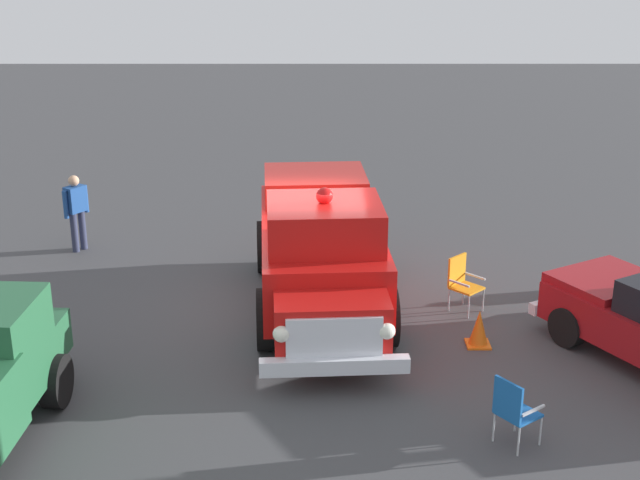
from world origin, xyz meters
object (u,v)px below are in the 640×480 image
object	(u,v)px
vintage_fire_truck	(321,248)
lawn_chair_spare	(513,408)
lawn_chair_by_car	(462,279)
spectator_standing	(76,208)
traffic_cone	(479,328)

from	to	relation	value
vintage_fire_truck	lawn_chair_spare	xyz separation A→B (m)	(-2.56, 4.52, -0.61)
vintage_fire_truck	lawn_chair_by_car	bearing A→B (deg)	179.82
spectator_standing	lawn_chair_spare	bearing A→B (deg)	135.55
lawn_chair_by_car	lawn_chair_spare	xyz separation A→B (m)	(-0.00, 4.51, 0.00)
lawn_chair_by_car	traffic_cone	distance (m)	1.50
traffic_cone	vintage_fire_truck	bearing A→B (deg)	-29.25
spectator_standing	lawn_chair_by_car	bearing A→B (deg)	158.14
lawn_chair_by_car	spectator_standing	xyz separation A→B (m)	(7.78, -3.12, 0.37)
vintage_fire_truck	lawn_chair_by_car	size ratio (longest dim) A/B	5.96
vintage_fire_truck	lawn_chair_spare	distance (m)	5.23
vintage_fire_truck	lawn_chair_by_car	xyz separation A→B (m)	(-2.56, 0.01, -0.61)
vintage_fire_truck	lawn_chair_spare	bearing A→B (deg)	119.56
spectator_standing	traffic_cone	distance (m)	9.12
lawn_chair_spare	spectator_standing	distance (m)	10.91
lawn_chair_by_car	spectator_standing	distance (m)	8.39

